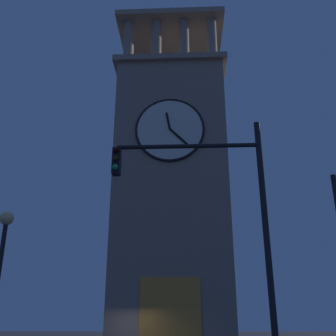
% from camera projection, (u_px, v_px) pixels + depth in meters
% --- Properties ---
extents(clocktower, '(7.51, 7.47, 25.34)m').
position_uv_depth(clocktower, '(172.00, 196.00, 26.93)').
color(clocktower, gray).
rests_on(clocktower, ground_plane).
extents(traffic_signal_mid, '(4.08, 0.41, 6.88)m').
position_uv_depth(traffic_signal_mid, '(218.00, 207.00, 10.55)').
color(traffic_signal_mid, black).
rests_on(traffic_signal_mid, ground_plane).
extents(street_lamp, '(0.44, 0.44, 4.95)m').
position_uv_depth(street_lamp, '(1.00, 259.00, 12.29)').
color(street_lamp, black).
rests_on(street_lamp, ground_plane).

